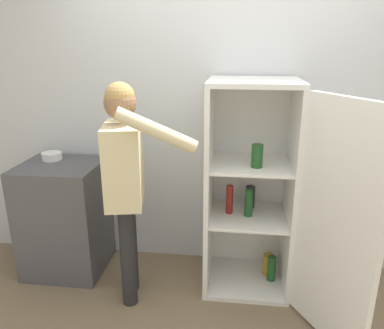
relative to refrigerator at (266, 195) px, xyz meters
The scene contains 5 objects.
wall_back 0.72m from the refrigerator, 126.62° to the left, with size 7.00×0.06×2.55m.
refrigerator is the anchor object (origin of this frame).
person 1.03m from the refrigerator, 167.81° to the right, with size 0.70×0.56×1.62m.
counter 1.66m from the refrigerator, behind, with size 0.63×0.57×0.93m.
bowl 1.75m from the refrigerator, behind, with size 0.16×0.16×0.06m.
Camera 1 is at (0.09, -2.02, 1.85)m, focal length 35.00 mm.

